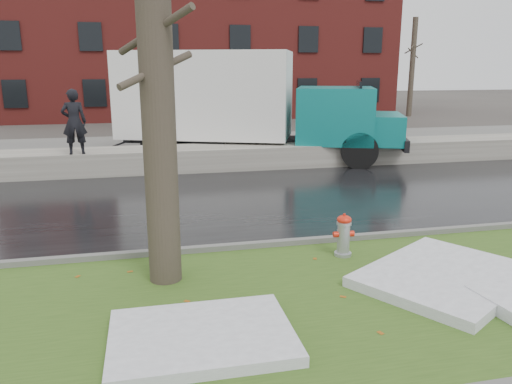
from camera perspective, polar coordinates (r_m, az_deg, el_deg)
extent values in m
plane|color=#47423D|center=(8.38, 0.88, -8.96)|extent=(120.00, 120.00, 0.00)
cube|color=#314E1A|center=(7.27, 3.21, -12.56)|extent=(60.00, 4.50, 0.04)
cube|color=black|center=(12.56, -3.89, -1.02)|extent=(60.00, 7.00, 0.03)
cube|color=slate|center=(20.83, -7.47, 4.93)|extent=(60.00, 9.00, 0.03)
cube|color=slate|center=(9.26, -0.57, -6.20)|extent=(60.00, 0.15, 0.14)
cube|color=#A29F94|center=(16.55, -6.13, 3.88)|extent=(60.00, 1.60, 0.75)
cube|color=maroon|center=(37.73, -7.05, 16.57)|extent=(26.00, 12.00, 10.00)
cylinder|color=#504739|center=(33.76, -20.25, 13.17)|extent=(0.36, 0.36, 6.50)
cylinder|color=#504739|center=(33.77, -20.39, 14.78)|extent=(0.84, 1.62, 0.73)
cylinder|color=#504739|center=(33.81, -20.53, 16.30)|extent=(1.08, 1.26, 0.66)
cylinder|color=#504739|center=(33.76, -20.30, 13.76)|extent=(1.40, 0.61, 0.63)
cylinder|color=#504739|center=(36.18, 17.41, 13.39)|extent=(0.36, 0.36, 6.50)
cylinder|color=#504739|center=(36.19, 17.52, 14.89)|extent=(0.84, 1.62, 0.73)
cylinder|color=#504739|center=(36.23, 17.63, 16.31)|extent=(1.08, 1.26, 0.66)
cylinder|color=#504739|center=(36.18, 17.45, 13.95)|extent=(1.40, 0.61, 0.63)
cylinder|color=#9B9EA3|center=(8.92, 9.96, -5.16)|extent=(0.23, 0.23, 0.66)
ellipsoid|color=red|center=(8.82, 10.05, -3.13)|extent=(0.27, 0.27, 0.15)
cylinder|color=red|center=(8.80, 10.08, -2.60)|extent=(0.05, 0.05, 0.05)
cylinder|color=red|center=(8.86, 9.14, -4.81)|extent=(0.10, 0.11, 0.10)
cylinder|color=red|center=(8.95, 10.82, -4.70)|extent=(0.10, 0.11, 0.10)
cylinder|color=#9B9EA3|center=(9.03, 9.71, -4.48)|extent=(0.14, 0.10, 0.13)
cylinder|color=#504739|center=(7.42, -11.30, 12.83)|extent=(0.61, 0.61, 6.22)
cylinder|color=#504739|center=(7.44, -11.54, 17.63)|extent=(1.07, 1.25, 0.65)
cylinder|color=#504739|center=(7.42, -11.33, 13.52)|extent=(1.12, 0.83, 0.56)
cube|color=black|center=(18.16, -1.20, 5.97)|extent=(8.70, 4.21, 0.24)
cube|color=white|center=(18.30, -5.77, 11.03)|extent=(6.59, 4.74, 3.00)
cube|color=#0C7272|center=(17.80, 9.01, 8.70)|extent=(3.34, 3.40, 1.89)
cube|color=#0C7272|center=(17.94, 14.14, 7.06)|extent=(2.12, 2.76, 1.00)
cube|color=black|center=(17.78, 11.64, 10.73)|extent=(0.88, 2.11, 1.00)
cube|color=black|center=(19.71, -16.06, 5.00)|extent=(2.25, 1.92, 0.75)
cylinder|color=black|center=(16.81, 11.74, 4.64)|extent=(1.26, 0.75, 1.22)
cylinder|color=black|center=(19.11, 11.37, 5.76)|extent=(1.26, 0.75, 1.22)
cylinder|color=black|center=(17.27, -5.49, 5.12)|extent=(1.26, 0.75, 1.22)
cylinder|color=black|center=(19.52, -3.86, 6.18)|extent=(1.26, 0.75, 1.22)
cylinder|color=black|center=(17.78, -11.08, 5.17)|extent=(1.26, 0.75, 1.22)
cylinder|color=black|center=(19.97, -8.88, 6.22)|extent=(1.26, 0.75, 1.22)
imported|color=black|center=(15.81, -20.07, 7.54)|extent=(0.74, 0.52, 1.93)
cube|color=white|center=(8.40, 20.78, -8.99)|extent=(3.26, 3.07, 0.16)
cube|color=white|center=(6.32, -6.21, -16.10)|extent=(2.20, 1.60, 0.14)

